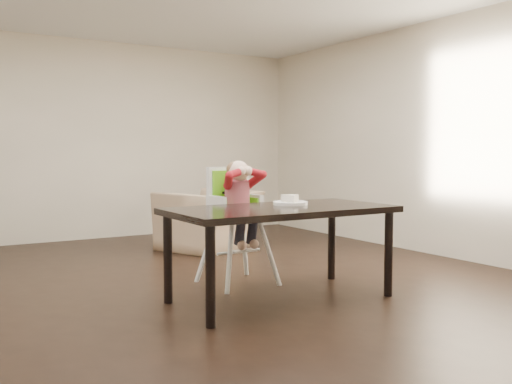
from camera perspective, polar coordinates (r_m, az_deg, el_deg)
ground at (r=4.96m, az=-4.42°, el=-9.84°), size 7.00×7.00×0.00m
room_walls at (r=4.87m, az=-4.54°, el=11.88°), size 6.02×7.02×2.71m
dining_table at (r=4.57m, az=2.51°, el=-2.49°), size 1.80×0.90×0.75m
high_chair at (r=5.12m, az=-2.03°, el=-0.52°), size 0.48×0.48×1.11m
plate at (r=4.75m, az=3.49°, el=-0.93°), size 0.35×0.35×0.08m
armchair at (r=7.04m, az=-4.68°, el=-1.81°), size 1.29×1.10×0.95m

